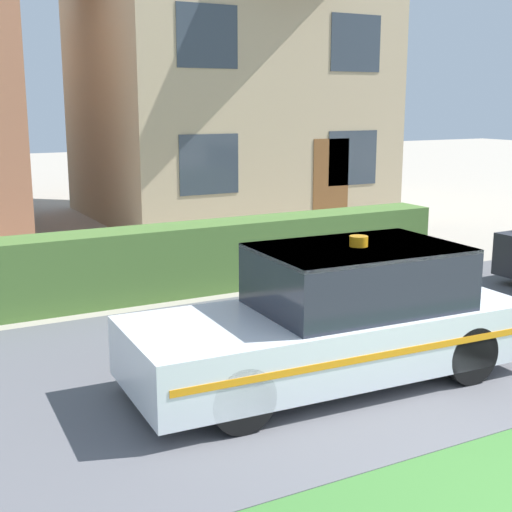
{
  "coord_description": "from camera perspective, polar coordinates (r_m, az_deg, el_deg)",
  "views": [
    {
      "loc": [
        -4.36,
        -2.94,
        2.96
      ],
      "look_at": [
        -0.17,
        4.78,
        1.05
      ],
      "focal_mm": 50.0,
      "sensor_mm": 36.0,
      "label": 1
    }
  ],
  "objects": [
    {
      "name": "garden_hedge",
      "position": [
        11.17,
        -6.17,
        -0.31
      ],
      "size": [
        9.46,
        0.74,
        1.08
      ],
      "primitive_type": "cube",
      "color": "#4C7233",
      "rests_on": "ground"
    },
    {
      "name": "house_right",
      "position": [
        19.13,
        -2.49,
        15.63
      ],
      "size": [
        7.27,
        6.43,
        8.01
      ],
      "color": "tan",
      "rests_on": "ground"
    },
    {
      "name": "road_strip",
      "position": [
        8.63,
        3.85,
        -7.78
      ],
      "size": [
        28.0,
        5.24,
        0.01
      ],
      "primitive_type": "cube",
      "color": "#5B5B60",
      "rests_on": "ground"
    },
    {
      "name": "police_car",
      "position": [
        7.67,
        6.49,
        -4.99
      ],
      "size": [
        4.38,
        1.8,
        1.56
      ],
      "rotation": [
        0.0,
        0.0,
        3.1
      ],
      "color": "black",
      "rests_on": "road_strip"
    }
  ]
}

